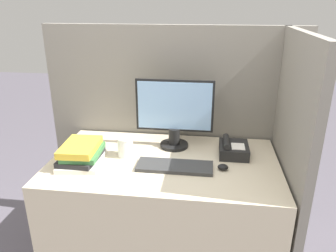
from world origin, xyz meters
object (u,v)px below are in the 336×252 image
Objects in this scene: keyboard at (175,166)px; book_stack at (82,154)px; monitor at (174,115)px; coffee_cup at (125,147)px; mouse at (223,167)px; desk_telephone at (233,149)px.

keyboard is 0.54m from book_stack.
monitor reaches higher than coffee_cup.
mouse is 0.21m from desk_telephone.
book_stack is (-0.53, -0.01, 0.05)m from keyboard.
monitor is 1.54× the size of book_stack.
coffee_cup is at bearing 28.62° from book_stack.
keyboard is 2.05× the size of desk_telephone.
desk_telephone is at bearing 14.47° from book_stack.
desk_telephone is (0.87, 0.22, -0.02)m from book_stack.
monitor is 0.46m from mouse.
monitor is at bearing 32.86° from coffee_cup.
desk_telephone reaches higher than keyboard.
desk_telephone is at bearing 72.21° from mouse.
book_stack reaches higher than desk_telephone.
monitor is 0.41m from desk_telephone.
coffee_cup reaches higher than mouse.
book_stack is at bearing -165.53° from desk_telephone.
desk_telephone is at bearing 32.75° from keyboard.
book_stack is 0.89m from desk_telephone.
mouse reaches higher than keyboard.
desk_telephone is (0.06, 0.20, 0.02)m from mouse.
keyboard is 7.13× the size of mouse.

